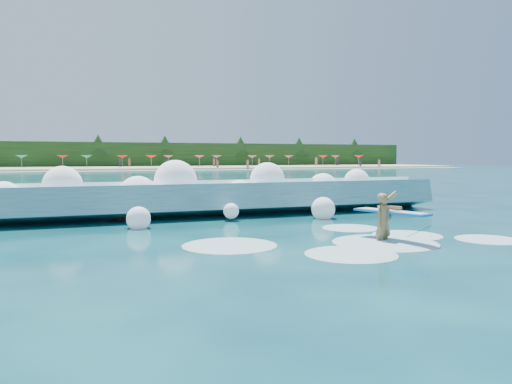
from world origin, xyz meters
TOP-DOWN VIEW (x-y plane):
  - ground at (0.00, 0.00)m, footprint 200.00×200.00m
  - beach at (0.00, 78.00)m, footprint 140.00×20.00m
  - wet_band at (0.00, 67.00)m, footprint 140.00×5.00m
  - treeline at (0.00, 88.00)m, footprint 140.00×4.00m
  - breaking_wave at (1.11, 6.59)m, footprint 19.70×3.00m
  - rock_cluster at (-2.39, 7.44)m, footprint 8.02×3.28m
  - surfer_with_board at (3.96, -1.33)m, footprint 1.20×2.82m
  - wave_spray at (0.75, 6.37)m, footprint 15.24×4.31m
  - surf_foam at (3.17, -1.07)m, footprint 9.18×5.79m
  - beach_umbrellas at (0.05, 80.27)m, footprint 113.41×6.87m
  - beachgoers at (-10.36, 76.13)m, footprint 102.41×13.26m

SIDE VIEW (x-z plane):
  - ground at x=0.00m, z-range 0.00..0.00m
  - surf_foam at x=3.17m, z-range -0.07..0.07m
  - wet_band at x=0.00m, z-range 0.00..0.08m
  - beach at x=0.00m, z-range 0.00..0.40m
  - rock_cluster at x=-2.39m, z-range -0.24..1.09m
  - surfer_with_board at x=3.96m, z-range -0.21..1.39m
  - breaking_wave at x=1.11m, z-range -0.26..1.44m
  - wave_spray at x=0.75m, z-range -0.06..2.21m
  - beachgoers at x=-10.36m, z-range 0.14..2.07m
  - beach_umbrellas at x=0.05m, z-range 2.00..2.50m
  - treeline at x=0.00m, z-range 0.00..5.00m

